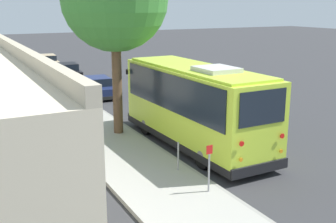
{
  "coord_description": "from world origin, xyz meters",
  "views": [
    {
      "loc": [
        -14.16,
        9.19,
        5.89
      ],
      "look_at": [
        1.94,
        0.85,
        1.3
      ],
      "focal_mm": 45.0,
      "sensor_mm": 36.0,
      "label": 1
    }
  ],
  "objects_px": {
    "shuttle_bus": "(195,102)",
    "parked_sedan_navy": "(97,87)",
    "parked_sedan_black": "(68,72)",
    "sign_post_near": "(209,168)",
    "sign_post_far": "(178,156)",
    "parked_sedan_tan": "(47,62)"
  },
  "relations": [
    {
      "from": "parked_sedan_tan",
      "to": "sign_post_near",
      "type": "xyz_separation_m",
      "value": [
        -30.72,
        1.43,
        0.33
      ]
    },
    {
      "from": "parked_sedan_tan",
      "to": "sign_post_far",
      "type": "height_order",
      "value": "parked_sedan_tan"
    },
    {
      "from": "sign_post_near",
      "to": "parked_sedan_black",
      "type": "bearing_deg",
      "value": -3.76
    },
    {
      "from": "parked_sedan_navy",
      "to": "parked_sedan_tan",
      "type": "distance_m",
      "value": 14.51
    },
    {
      "from": "parked_sedan_black",
      "to": "parked_sedan_tan",
      "type": "distance_m",
      "value": 7.14
    },
    {
      "from": "sign_post_near",
      "to": "sign_post_far",
      "type": "distance_m",
      "value": 2.02
    },
    {
      "from": "parked_sedan_black",
      "to": "sign_post_near",
      "type": "bearing_deg",
      "value": -178.79
    },
    {
      "from": "sign_post_near",
      "to": "sign_post_far",
      "type": "height_order",
      "value": "sign_post_near"
    },
    {
      "from": "sign_post_near",
      "to": "sign_post_far",
      "type": "xyz_separation_m",
      "value": [
        2.0,
        0.0,
        -0.27
      ]
    },
    {
      "from": "parked_sedan_navy",
      "to": "parked_sedan_tan",
      "type": "xyz_separation_m",
      "value": [
        14.51,
        0.23,
        0.01
      ]
    },
    {
      "from": "shuttle_bus",
      "to": "parked_sedan_navy",
      "type": "bearing_deg",
      "value": 1.13
    },
    {
      "from": "shuttle_bus",
      "to": "parked_sedan_tan",
      "type": "bearing_deg",
      "value": 0.37
    },
    {
      "from": "sign_post_near",
      "to": "sign_post_far",
      "type": "bearing_deg",
      "value": 0.0
    },
    {
      "from": "sign_post_far",
      "to": "parked_sedan_tan",
      "type": "bearing_deg",
      "value": -2.85
    },
    {
      "from": "shuttle_bus",
      "to": "parked_sedan_tan",
      "type": "height_order",
      "value": "shuttle_bus"
    },
    {
      "from": "parked_sedan_black",
      "to": "sign_post_far",
      "type": "relative_size",
      "value": 4.16
    },
    {
      "from": "parked_sedan_black",
      "to": "shuttle_bus",
      "type": "bearing_deg",
      "value": -173.31
    },
    {
      "from": "parked_sedan_black",
      "to": "sign_post_near",
      "type": "relative_size",
      "value": 2.84
    },
    {
      "from": "parked_sedan_navy",
      "to": "parked_sedan_tan",
      "type": "height_order",
      "value": "parked_sedan_tan"
    },
    {
      "from": "parked_sedan_black",
      "to": "parked_sedan_tan",
      "type": "xyz_separation_m",
      "value": [
        7.14,
        0.12,
        -0.01
      ]
    },
    {
      "from": "shuttle_bus",
      "to": "sign_post_far",
      "type": "xyz_separation_m",
      "value": [
        -2.44,
        2.12,
        -1.26
      ]
    },
    {
      "from": "shuttle_bus",
      "to": "sign_post_near",
      "type": "distance_m",
      "value": 5.02
    }
  ]
}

